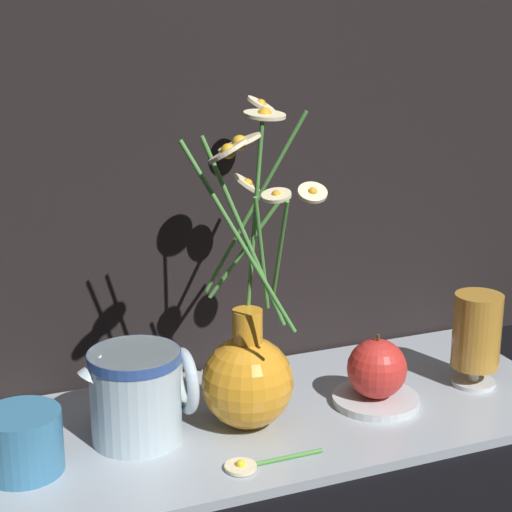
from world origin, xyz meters
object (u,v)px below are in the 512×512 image
Objects in this scene: vase_with_flowers at (248,368)px; tea_glass at (477,334)px; yellow_mug at (20,442)px; ceramic_pitcher at (137,390)px; orange_fruit at (377,369)px.

vase_with_flowers is 0.32m from tea_glass.
yellow_mug is 0.74× the size of ceramic_pitcher.
yellow_mug is 0.59m from tea_glass.
orange_fruit is (-0.15, -0.00, -0.02)m from tea_glass.
ceramic_pitcher is at bearing 171.56° from vase_with_flowers.
orange_fruit is at bearing -179.53° from tea_glass.
yellow_mug is 0.44m from orange_fruit.
vase_with_flowers is at bearing 177.56° from orange_fruit.
ceramic_pitcher reaches higher than orange_fruit.
yellow_mug is 0.14m from ceramic_pitcher.
yellow_mug is at bearing -179.93° from orange_fruit.
vase_with_flowers reaches higher than tea_glass.
tea_glass is 1.51× the size of orange_fruit.
orange_fruit is (0.44, 0.00, 0.01)m from yellow_mug.
orange_fruit is at bearing 0.07° from yellow_mug.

